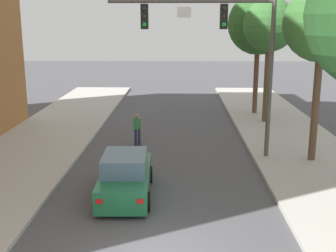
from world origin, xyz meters
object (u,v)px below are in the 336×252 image
Objects in this scene: car_lead_green at (125,177)px; street_tree_third at (269,26)px; pedestrian_crossing_road at (137,128)px; street_tree_second at (322,24)px; traffic_signal_mast at (225,39)px; street_tree_farthest at (258,24)px.

car_lead_green is 0.58× the size of street_tree_third.
street_tree_third is (7.38, 5.01, 4.98)m from pedestrian_crossing_road.
street_tree_second is 7.62m from street_tree_third.
traffic_signal_mast is 1.75× the size of car_lead_green.
pedestrian_crossing_road reaches higher than car_lead_green.
street_tree_second reaches higher than street_tree_third.
street_tree_second reaches higher than car_lead_green.
street_tree_farthest is at bearing 63.75° from car_lead_green.
street_tree_second is at bearing 26.99° from car_lead_green.
traffic_signal_mast is 7.86m from street_tree_third.
street_tree_farthest is at bearing 93.89° from street_tree_third.
car_lead_green is at bearing -116.25° from street_tree_farthest.
street_tree_farthest is (3.15, 9.74, 0.61)m from traffic_signal_mast.
car_lead_green is at bearing -130.82° from traffic_signal_mast.
traffic_signal_mast is 1.00× the size of street_tree_second.
pedestrian_crossing_road is at bearing 152.66° from traffic_signal_mast.
traffic_signal_mast is 4.03m from street_tree_second.
street_tree_second reaches higher than pedestrian_crossing_road.
traffic_signal_mast reaches higher than street_tree_third.
car_lead_green is 16.68m from street_tree_farthest.
street_tree_farthest is at bearing 72.09° from traffic_signal_mast.
street_tree_farthest is at bearing 94.49° from street_tree_second.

